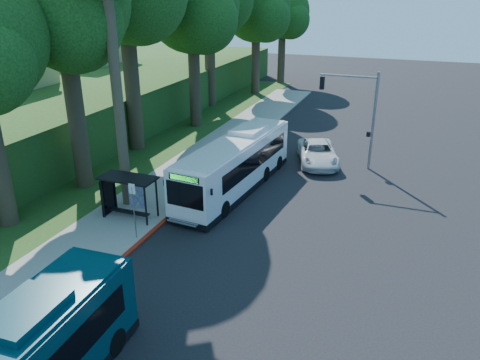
% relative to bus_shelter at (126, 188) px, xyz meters
% --- Properties ---
extents(ground, '(140.00, 140.00, 0.00)m').
position_rel_bus_shelter_xyz_m(ground, '(7.26, 2.86, -1.81)').
color(ground, black).
rests_on(ground, ground).
extents(sidewalk, '(4.50, 70.00, 0.12)m').
position_rel_bus_shelter_xyz_m(sidewalk, '(-0.04, 2.86, -1.75)').
color(sidewalk, gray).
rests_on(sidewalk, ground).
extents(red_curb, '(0.25, 30.00, 0.13)m').
position_rel_bus_shelter_xyz_m(red_curb, '(2.26, -1.14, -1.74)').
color(red_curb, '#9E2211').
rests_on(red_curb, ground).
extents(grass_verge, '(8.00, 70.00, 0.06)m').
position_rel_bus_shelter_xyz_m(grass_verge, '(-5.74, 7.86, -1.78)').
color(grass_verge, '#234719').
rests_on(grass_verge, ground).
extents(bus_shelter, '(3.20, 1.51, 2.55)m').
position_rel_bus_shelter_xyz_m(bus_shelter, '(0.00, 0.00, 0.00)').
color(bus_shelter, black).
rests_on(bus_shelter, ground).
extents(stop_sign_pole, '(0.35, 0.06, 3.17)m').
position_rel_bus_shelter_xyz_m(stop_sign_pole, '(1.86, -2.14, 0.28)').
color(stop_sign_pole, gray).
rests_on(stop_sign_pole, ground).
extents(traffic_signal_pole, '(4.10, 0.30, 7.00)m').
position_rel_bus_shelter_xyz_m(traffic_signal_pole, '(11.04, 12.86, 2.62)').
color(traffic_signal_pole, gray).
rests_on(traffic_signal_pole, ground).
extents(hillside_backdrop, '(24.00, 60.00, 8.80)m').
position_rel_bus_shelter_xyz_m(hillside_backdrop, '(-19.04, 17.96, 0.63)').
color(hillside_backdrop, '#234719').
rests_on(hillside_backdrop, ground).
extents(tree_0, '(8.40, 8.00, 15.70)m').
position_rel_bus_shelter_xyz_m(tree_0, '(-5.14, 2.84, 9.40)').
color(tree_0, '#382B1E').
rests_on(tree_0, ground).
extents(tree_2, '(8.82, 8.40, 15.12)m').
position_rel_bus_shelter_xyz_m(tree_2, '(-4.64, 18.84, 8.67)').
color(tree_2, '#382B1E').
rests_on(tree_2, ground).
extents(tree_4, '(8.40, 8.00, 14.14)m').
position_rel_bus_shelter_xyz_m(tree_4, '(-4.14, 34.84, 7.92)').
color(tree_4, '#382B1E').
rests_on(tree_4, ground).
extents(tree_5, '(7.35, 7.00, 12.86)m').
position_rel_bus_shelter_xyz_m(tree_5, '(-3.16, 42.84, 7.16)').
color(tree_5, '#382B1E').
rests_on(tree_5, ground).
extents(white_bus, '(3.68, 12.42, 3.65)m').
position_rel_bus_shelter_xyz_m(white_bus, '(4.32, 6.01, -0.03)').
color(white_bus, white).
rests_on(white_bus, ground).
extents(pickup, '(4.42, 6.38, 1.62)m').
position_rel_bus_shelter_xyz_m(pickup, '(8.31, 12.67, -1.00)').
color(pickup, silver).
rests_on(pickup, ground).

